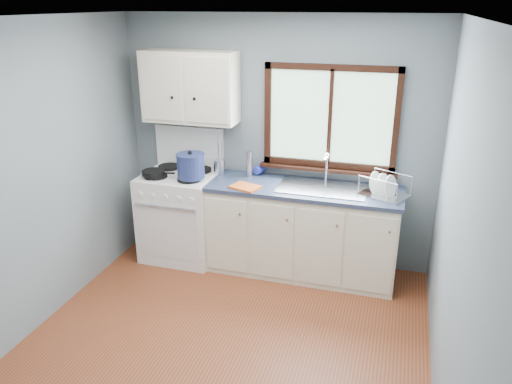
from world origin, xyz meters
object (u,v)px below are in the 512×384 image
(base_cabinets, at_px, (302,234))
(dish_rack, at_px, (384,190))
(skillet, at_px, (153,173))
(gas_range, at_px, (181,213))
(sink, at_px, (322,195))
(thermos, at_px, (249,164))
(stockpot, at_px, (191,166))
(utensil_crock, at_px, (220,167))

(base_cabinets, height_order, dish_rack, dish_rack)
(skillet, height_order, dish_rack, dish_rack)
(gas_range, height_order, sink, gas_range)
(base_cabinets, distance_m, skillet, 1.62)
(gas_range, xyz_separation_m, sink, (1.49, 0.02, 0.37))
(sink, xyz_separation_m, thermos, (-0.78, 0.15, 0.19))
(skillet, bearing_deg, dish_rack, -6.31)
(stockpot, xyz_separation_m, utensil_crock, (0.20, 0.28, -0.08))
(gas_range, bearing_deg, dish_rack, 0.05)
(gas_range, height_order, utensil_crock, gas_range)
(sink, height_order, utensil_crock, utensil_crock)
(stockpot, bearing_deg, utensil_crock, 55.35)
(base_cabinets, distance_m, sink, 0.48)
(base_cabinets, bearing_deg, sink, -0.13)
(base_cabinets, distance_m, utensil_crock, 1.09)
(base_cabinets, bearing_deg, gas_range, -179.18)
(gas_range, height_order, base_cabinets, gas_range)
(sink, bearing_deg, utensil_crock, 173.44)
(skillet, relative_size, utensil_crock, 0.90)
(stockpot, xyz_separation_m, thermos, (0.51, 0.31, -0.03))
(gas_range, distance_m, thermos, 0.92)
(utensil_crock, xyz_separation_m, thermos, (0.31, 0.02, 0.05))
(utensil_crock, bearing_deg, thermos, 4.04)
(stockpot, distance_m, thermos, 0.60)
(sink, xyz_separation_m, skillet, (-1.68, -0.19, 0.12))
(stockpot, height_order, utensil_crock, utensil_crock)
(stockpot, bearing_deg, base_cabinets, 8.22)
(base_cabinets, relative_size, utensil_crock, 4.73)
(sink, distance_m, utensil_crock, 1.10)
(gas_range, relative_size, sink, 1.62)
(utensil_crock, bearing_deg, dish_rack, -4.89)
(skillet, xyz_separation_m, thermos, (0.91, 0.34, 0.07))
(skillet, relative_size, dish_rack, 0.71)
(base_cabinets, distance_m, dish_rack, 0.94)
(stockpot, height_order, thermos, stockpot)
(thermos, distance_m, dish_rack, 1.36)
(gas_range, xyz_separation_m, dish_rack, (2.05, 0.00, 0.48))
(stockpot, bearing_deg, skillet, -175.22)
(dish_rack, bearing_deg, gas_range, -155.15)
(sink, relative_size, thermos, 3.18)
(gas_range, distance_m, sink, 1.53)
(gas_range, distance_m, dish_rack, 2.11)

